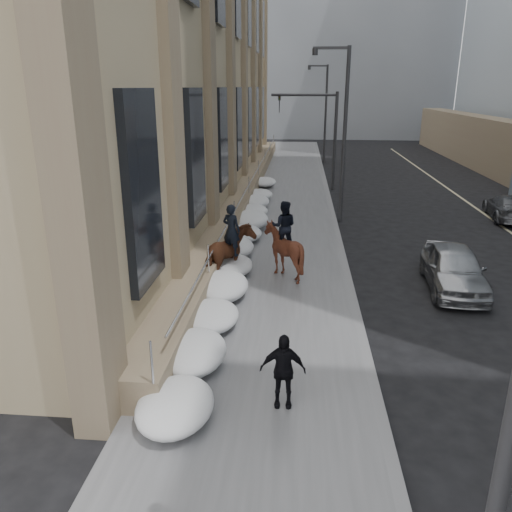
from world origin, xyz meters
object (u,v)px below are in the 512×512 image
at_px(mounted_horse_right, 283,246).
at_px(pedestrian, 283,370).
at_px(car_silver, 454,268).
at_px(car_grey, 508,207).
at_px(mounted_horse_left, 229,252).

xyz_separation_m(mounted_horse_right, pedestrian, (0.26, -7.39, -0.26)).
bearing_deg(car_silver, mounted_horse_right, 179.55).
relative_size(pedestrian, car_grey, 0.37).
bearing_deg(pedestrian, mounted_horse_left, 105.57).
height_order(pedestrian, car_grey, pedestrian).
height_order(pedestrian, car_silver, pedestrian).
relative_size(mounted_horse_right, car_silver, 0.61).
height_order(mounted_horse_right, car_silver, mounted_horse_right).
bearing_deg(pedestrian, car_silver, 51.60).
distance_m(mounted_horse_right, pedestrian, 7.40).
relative_size(pedestrian, car_silver, 0.37).
xyz_separation_m(pedestrian, car_silver, (5.27, 6.93, -0.19)).
bearing_deg(car_grey, pedestrian, 64.80).
height_order(mounted_horse_left, mounted_horse_right, mounted_horse_left).
relative_size(mounted_horse_right, car_grey, 0.60).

